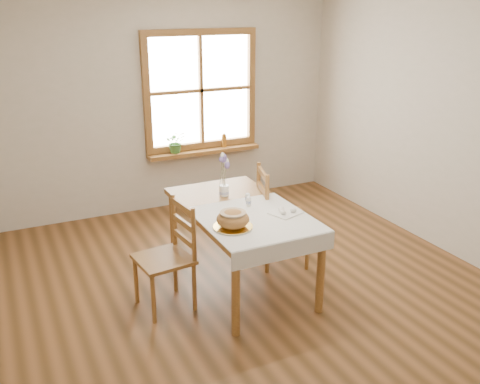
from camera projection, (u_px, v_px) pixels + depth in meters
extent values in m
plane|color=brown|center=(254.00, 297.00, 4.78)|extent=(5.00, 5.00, 0.00)
cube|color=beige|center=(162.00, 105.00, 6.46)|extent=(4.50, 0.10, 2.60)
cube|color=beige|center=(459.00, 130.00, 5.25)|extent=(0.10, 5.00, 2.60)
cube|color=olive|center=(200.00, 32.00, 6.34)|extent=(1.46, 0.08, 0.08)
cube|color=olive|center=(202.00, 145.00, 6.81)|extent=(1.46, 0.08, 0.08)
cube|color=olive|center=(146.00, 94.00, 6.29)|extent=(0.08, 0.08, 1.30)
cube|color=olive|center=(251.00, 87.00, 6.86)|extent=(0.08, 0.08, 1.30)
cube|color=olive|center=(201.00, 90.00, 6.57)|extent=(0.04, 0.06, 1.30)
cube|color=olive|center=(201.00, 90.00, 6.57)|extent=(1.30, 0.06, 0.04)
cube|color=white|center=(200.00, 90.00, 6.60)|extent=(1.30, 0.01, 1.30)
cube|color=olive|center=(204.00, 151.00, 6.78)|extent=(1.46, 0.20, 0.05)
cube|color=olive|center=(240.00, 210.00, 4.79)|extent=(0.90, 1.60, 0.05)
cylinder|color=olive|center=(236.00, 296.00, 4.13)|extent=(0.07, 0.07, 0.70)
cylinder|color=olive|center=(321.00, 274.00, 4.44)|extent=(0.07, 0.07, 0.70)
cylinder|color=olive|center=(173.00, 226.00, 5.38)|extent=(0.07, 0.07, 0.70)
cylinder|color=olive|center=(243.00, 214.00, 5.70)|extent=(0.07, 0.07, 0.70)
cube|color=silver|center=(255.00, 219.00, 4.52)|extent=(0.91, 0.99, 0.01)
cylinder|color=silver|center=(233.00, 227.00, 4.33)|extent=(0.39, 0.39, 0.02)
ellipsoid|color=#A7753B|center=(233.00, 218.00, 4.30)|extent=(0.27, 0.27, 0.15)
cube|color=silver|center=(286.00, 213.00, 4.63)|extent=(0.31, 0.28, 0.01)
cylinder|color=silver|center=(248.00, 197.00, 4.88)|extent=(0.06, 0.06, 0.09)
cylinder|color=silver|center=(249.00, 201.00, 4.78)|extent=(0.05, 0.05, 0.09)
cylinder|color=silver|center=(224.00, 191.00, 5.04)|extent=(0.09, 0.09, 0.10)
imported|color=#3A702D|center=(176.00, 144.00, 6.59)|extent=(0.28, 0.30, 0.21)
cylinder|color=#A8671F|center=(224.00, 140.00, 6.86)|extent=(0.08, 0.08, 0.18)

